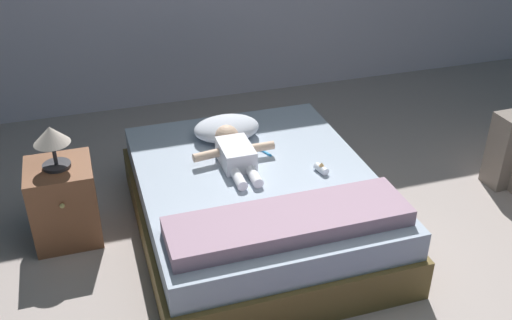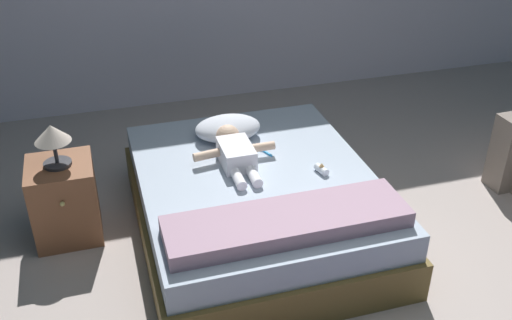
% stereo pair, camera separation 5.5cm
% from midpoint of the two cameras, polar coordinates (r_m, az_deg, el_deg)
% --- Properties ---
extents(ground_plane, '(8.00, 8.00, 0.00)m').
position_cam_midpoint_polar(ground_plane, '(3.48, 8.73, -13.28)').
color(ground_plane, '#B1A19A').
extents(bed, '(1.48, 1.82, 0.44)m').
position_cam_midpoint_polar(bed, '(3.81, 0.41, -4.22)').
color(bed, brown).
rests_on(bed, ground_plane).
extents(pillow, '(0.46, 0.32, 0.15)m').
position_cam_midpoint_polar(pillow, '(4.07, -2.36, 3.10)').
color(pillow, silver).
rests_on(pillow, bed).
extents(baby, '(0.54, 0.62, 0.16)m').
position_cam_midpoint_polar(baby, '(3.80, -1.68, 0.89)').
color(baby, white).
rests_on(baby, bed).
extents(toothbrush, '(0.06, 0.12, 0.02)m').
position_cam_midpoint_polar(toothbrush, '(3.92, 1.28, 0.83)').
color(toothbrush, '#2C94DF').
rests_on(toothbrush, bed).
extents(nightstand, '(0.40, 0.43, 0.53)m').
position_cam_midpoint_polar(nightstand, '(3.94, -17.61, -3.74)').
color(nightstand, brown).
rests_on(nightstand, ground_plane).
extents(lamp, '(0.22, 0.22, 0.27)m').
position_cam_midpoint_polar(lamp, '(3.72, -18.69, 2.14)').
color(lamp, '#333338').
rests_on(lamp, nightstand).
extents(blanket, '(1.34, 0.37, 0.09)m').
position_cam_midpoint_polar(blanket, '(3.20, 3.53, -5.97)').
color(blanket, '#AD889D').
rests_on(blanket, bed).
extents(baby_bottle, '(0.07, 0.11, 0.07)m').
position_cam_midpoint_polar(baby_bottle, '(3.71, 6.76, -0.88)').
color(baby_bottle, white).
rests_on(baby_bottle, bed).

